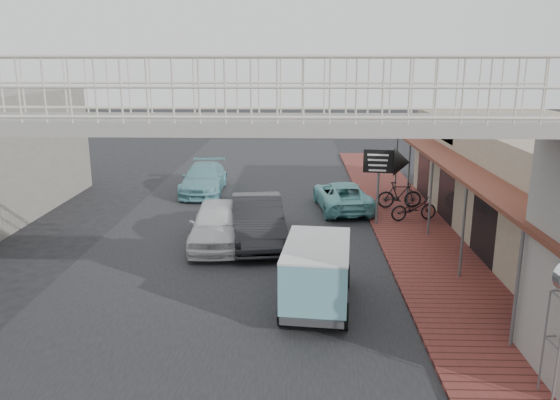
# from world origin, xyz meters

# --- Properties ---
(ground) EXTENTS (120.00, 120.00, 0.00)m
(ground) POSITION_xyz_m (0.00, 0.00, 0.00)
(ground) COLOR black
(ground) RESTS_ON ground
(road_strip) EXTENTS (10.00, 60.00, 0.01)m
(road_strip) POSITION_xyz_m (0.00, 0.00, 0.01)
(road_strip) COLOR black
(road_strip) RESTS_ON ground
(sidewalk) EXTENTS (3.00, 40.00, 0.10)m
(sidewalk) POSITION_xyz_m (6.50, 3.00, 0.05)
(sidewalk) COLOR brown
(sidewalk) RESTS_ON ground
(shophouse_row) EXTENTS (7.20, 18.00, 4.00)m
(shophouse_row) POSITION_xyz_m (10.97, 4.00, 2.01)
(shophouse_row) COLOR gray
(shophouse_row) RESTS_ON ground
(footbridge) EXTENTS (16.40, 2.40, 6.34)m
(footbridge) POSITION_xyz_m (0.00, -4.00, 3.18)
(footbridge) COLOR gray
(footbridge) RESTS_ON ground
(white_hatchback) EXTENTS (2.05, 4.55, 1.52)m
(white_hatchback) POSITION_xyz_m (-0.67, 3.93, 0.76)
(white_hatchback) COLOR silver
(white_hatchback) RESTS_ON ground
(dark_sedan) EXTENTS (2.37, 5.10, 1.62)m
(dark_sedan) POSITION_xyz_m (0.71, 4.20, 0.81)
(dark_sedan) COLOR black
(dark_sedan) RESTS_ON ground
(angkot_curb) EXTENTS (2.57, 4.65, 1.23)m
(angkot_curb) POSITION_xyz_m (4.04, 8.69, 0.62)
(angkot_curb) COLOR #6DBABD
(angkot_curb) RESTS_ON ground
(angkot_far) EXTENTS (2.06, 4.81, 1.38)m
(angkot_far) POSITION_xyz_m (-2.44, 11.62, 0.69)
(angkot_far) COLOR #66A6B0
(angkot_far) RESTS_ON ground
(angkot_van) EXTENTS (2.01, 3.80, 1.79)m
(angkot_van) POSITION_xyz_m (2.63, -0.93, 1.14)
(angkot_van) COLOR black
(angkot_van) RESTS_ON ground
(motorcycle_near) EXTENTS (1.99, 1.08, 0.99)m
(motorcycle_near) POSITION_xyz_m (6.73, 6.82, 0.60)
(motorcycle_near) COLOR black
(motorcycle_near) RESTS_ON sidewalk
(motorcycle_far) EXTENTS (1.94, 0.66, 1.15)m
(motorcycle_far) POSITION_xyz_m (6.50, 8.68, 0.67)
(motorcycle_far) COLOR black
(motorcycle_far) RESTS_ON sidewalk
(arrow_sign) EXTENTS (1.79, 1.16, 3.01)m
(arrow_sign) POSITION_xyz_m (5.93, 6.17, 2.53)
(arrow_sign) COLOR #59595B
(arrow_sign) RESTS_ON sidewalk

